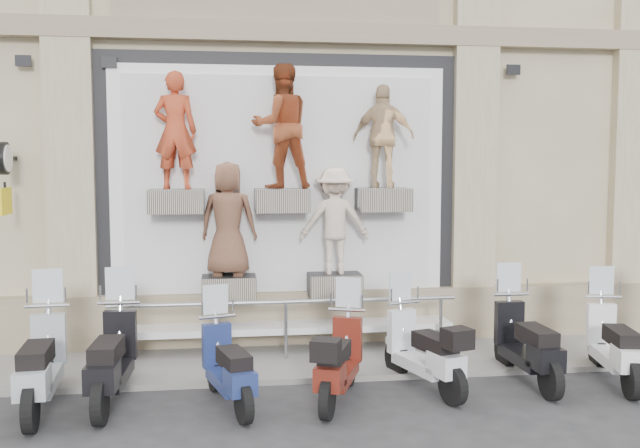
# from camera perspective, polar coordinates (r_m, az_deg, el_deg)

# --- Properties ---
(ground) EXTENTS (90.00, 90.00, 0.00)m
(ground) POSITION_cam_1_polar(r_m,az_deg,el_deg) (8.59, -1.51, -14.76)
(ground) COLOR #2D2D30
(ground) RESTS_ON ground
(sidewalk) EXTENTS (16.00, 2.20, 0.08)m
(sidewalk) POSITION_cam_1_polar(r_m,az_deg,el_deg) (10.57, -2.78, -10.72)
(sidewalk) COLOR gray
(sidewalk) RESTS_ON ground
(building) EXTENTS (14.00, 8.60, 12.00)m
(building) POSITION_cam_1_polar(r_m,az_deg,el_deg) (15.37, -4.56, 16.63)
(building) COLOR #C5B590
(building) RESTS_ON ground
(shop_vitrine) EXTENTS (5.60, 0.86, 4.30)m
(shop_vitrine) POSITION_cam_1_polar(r_m,az_deg,el_deg) (10.82, -2.92, 2.47)
(shop_vitrine) COLOR black
(shop_vitrine) RESTS_ON ground
(guard_rail) EXTENTS (5.06, 0.10, 0.93)m
(guard_rail) POSITION_cam_1_polar(r_m,az_deg,el_deg) (10.36, -2.75, -8.61)
(guard_rail) COLOR #9EA0A5
(guard_rail) RESTS_ON ground
(clock_sign_bracket) EXTENTS (0.10, 0.80, 1.02)m
(clock_sign_bracket) POSITION_cam_1_polar(r_m,az_deg,el_deg) (10.92, -23.92, 4.05)
(clock_sign_bracket) COLOR black
(clock_sign_bracket) RESTS_ON ground
(scooter_c) EXTENTS (0.70, 1.98, 1.58)m
(scooter_c) POSITION_cam_1_polar(r_m,az_deg,el_deg) (8.99, -21.47, -8.94)
(scooter_c) COLOR #989FA4
(scooter_c) RESTS_ON ground
(scooter_d) EXTENTS (0.64, 1.95, 1.57)m
(scooter_d) POSITION_cam_1_polar(r_m,az_deg,el_deg) (8.96, -16.36, -8.89)
(scooter_d) COLOR black
(scooter_d) RESTS_ON ground
(scooter_e) EXTENTS (0.93, 1.77, 1.38)m
(scooter_e) POSITION_cam_1_polar(r_m,az_deg,el_deg) (8.61, -7.37, -9.94)
(scooter_e) COLOR navy
(scooter_e) RESTS_ON ground
(scooter_f) EXTENTS (1.11, 1.83, 1.43)m
(scooter_f) POSITION_cam_1_polar(r_m,az_deg,el_deg) (8.71, 1.53, -9.54)
(scooter_f) COLOR #59180F
(scooter_f) RESTS_ON ground
(scooter_g) EXTENTS (1.01, 1.85, 1.44)m
(scooter_g) POSITION_cam_1_polar(r_m,az_deg,el_deg) (9.23, 8.28, -8.72)
(scooter_g) COLOR silver
(scooter_g) RESTS_ON ground
(scooter_h) EXTENTS (0.58, 1.87, 1.51)m
(scooter_h) POSITION_cam_1_polar(r_m,az_deg,el_deg) (9.78, 16.25, -7.88)
(scooter_h) COLOR black
(scooter_h) RESTS_ON ground
(scooter_i) EXTENTS (0.88, 1.87, 1.47)m
(scooter_i) POSITION_cam_1_polar(r_m,az_deg,el_deg) (10.16, 22.51, -7.71)
(scooter_i) COLOR white
(scooter_i) RESTS_ON ground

